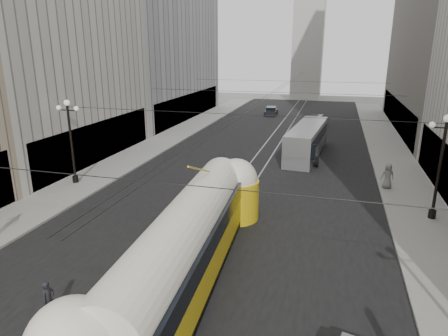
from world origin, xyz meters
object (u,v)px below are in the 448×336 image
Objects in this scene: pedestrian_crossing_a at (49,299)px; pedestrian_sidewalk_right at (388,176)px; city_bus at (307,139)px; pedestrian_crossing_b at (163,316)px; streetcar at (186,243)px.

pedestrian_crossing_a is 23.90m from pedestrian_sidewalk_right.
pedestrian_crossing_b is (-3.04, -27.51, -0.80)m from city_bus.
pedestrian_sidewalk_right is (9.56, 18.94, 0.27)m from pedestrian_crossing_b.
streetcar is 9.33× the size of pedestrian_sidewalk_right.
streetcar is at bearing 45.92° from pedestrian_sidewalk_right.
city_bus is 7.76× the size of pedestrian_crossing_a.
pedestrian_crossing_a is 0.93× the size of pedestrian_crossing_b.
streetcar is 5.85m from pedestrian_crossing_a.
city_bus reaches higher than pedestrian_crossing_b.
streetcar is at bearing 171.11° from pedestrian_crossing_b.
pedestrian_sidewalk_right is (10.00, 15.35, -0.79)m from streetcar.
pedestrian_crossing_a is (-7.79, -27.71, -0.86)m from city_bus.
pedestrian_sidewalk_right reaches higher than pedestrian_crossing_b.
pedestrian_crossing_b is (0.44, -3.60, -1.07)m from streetcar.
streetcar is 1.49× the size of city_bus.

